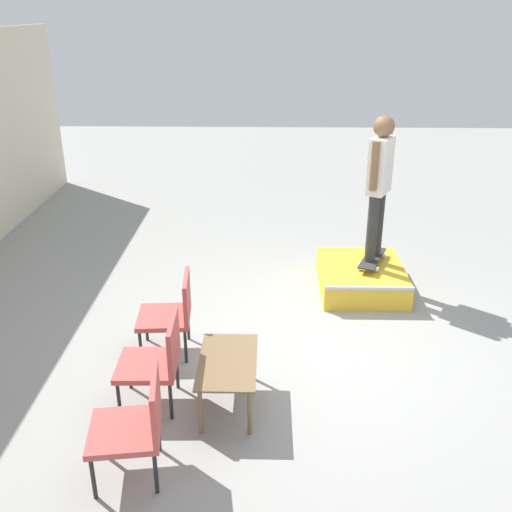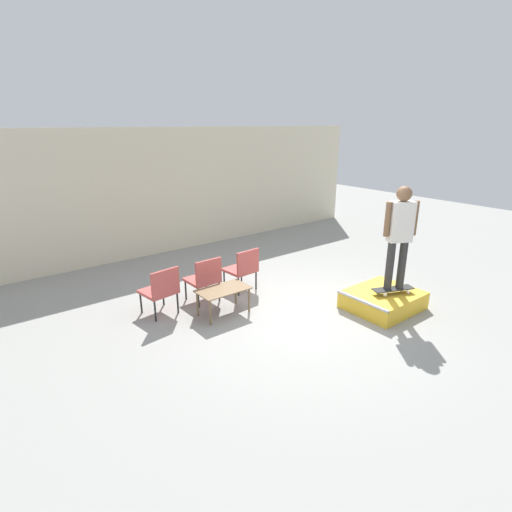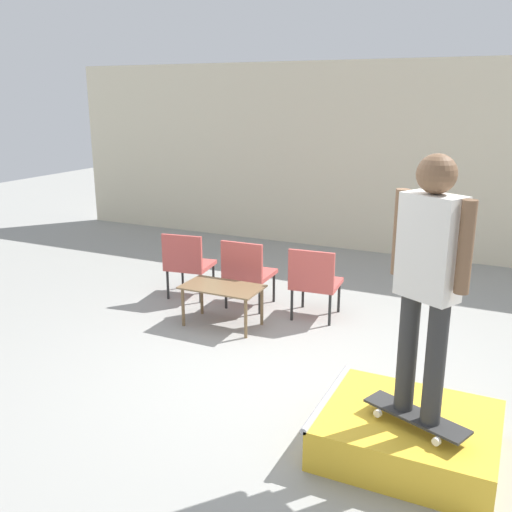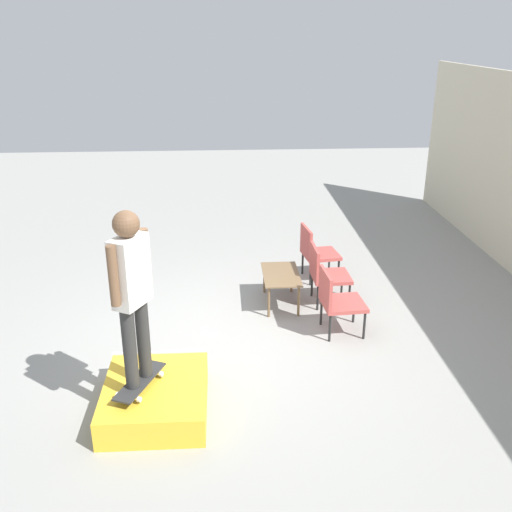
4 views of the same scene
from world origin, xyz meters
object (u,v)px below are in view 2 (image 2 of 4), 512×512
patio_chair_right (243,267)px  coffee_table (223,292)px  skateboard_on_ramp (393,289)px  person_skater (400,230)px  skate_ramp_box (383,300)px  patio_chair_left (161,289)px  patio_chair_center (204,277)px

patio_chair_right → coffee_table: bearing=31.5°
skateboard_on_ramp → person_skater: (-0.00, 0.00, 1.04)m
skate_ramp_box → patio_chair_right: bearing=124.8°
patio_chair_left → person_skater: bearing=137.0°
coffee_table → patio_chair_center: bearing=89.8°
person_skater → patio_chair_right: person_skater is taller
skate_ramp_box → patio_chair_left: 3.82m
patio_chair_left → patio_chair_right: size_ratio=1.00×
patio_chair_center → coffee_table: bearing=88.2°
patio_chair_center → person_skater: bearing=135.0°
skateboard_on_ramp → person_skater: 1.04m
patio_chair_center → patio_chair_right: size_ratio=1.00×
skateboard_on_ramp → patio_chair_right: patio_chair_right is taller
person_skater → patio_chair_left: 4.05m
coffee_table → patio_chair_right: bearing=35.8°
patio_chair_left → coffee_table: bearing=135.5°
coffee_table → person_skater: bearing=-34.5°
skateboard_on_ramp → skate_ramp_box: bearing=138.4°
patio_chair_right → patio_chair_left: bearing=-4.3°
person_skater → patio_chair_right: (-1.54, 2.26, -0.96)m
skateboard_on_ramp → patio_chair_left: 3.93m
coffee_table → patio_chair_center: 0.62m
skateboard_on_ramp → coffee_table: (-2.39, 1.64, 0.01)m
patio_chair_left → patio_chair_center: (0.83, -0.00, 0.00)m
skateboard_on_ramp → patio_chair_center: size_ratio=0.89×
patio_chair_left → skateboard_on_ramp: bearing=137.0°
patio_chair_right → patio_chair_center: bearing=-4.3°
skateboard_on_ramp → patio_chair_left: bearing=167.0°
skate_ramp_box → patio_chair_center: 3.16m
skateboard_on_ramp → patio_chair_right: 2.73m
skateboard_on_ramp → patio_chair_right: size_ratio=0.89×
coffee_table → patio_chair_right: patio_chair_right is taller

